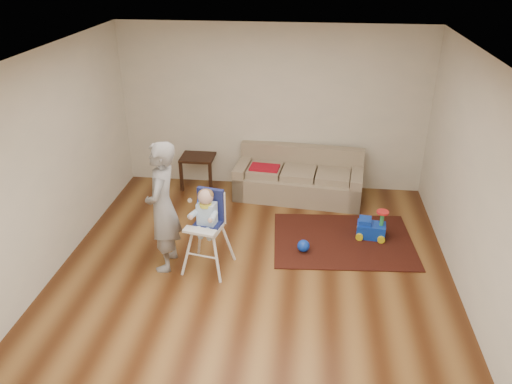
# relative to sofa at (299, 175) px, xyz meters

# --- Properties ---
(ground) EXTENTS (5.50, 5.50, 0.00)m
(ground) POSITION_rel_sofa_xyz_m (-0.48, -2.30, -0.39)
(ground) COLOR #44220F
(ground) RESTS_ON ground
(room_envelope) EXTENTS (5.04, 5.52, 2.72)m
(room_envelope) POSITION_rel_sofa_xyz_m (-0.48, -1.77, 1.48)
(room_envelope) COLOR silver
(room_envelope) RESTS_ON ground
(sofa) EXTENTS (2.10, 1.03, 0.79)m
(sofa) POSITION_rel_sofa_xyz_m (0.00, 0.00, 0.00)
(sofa) COLOR gray
(sofa) RESTS_ON ground
(side_table) EXTENTS (0.55, 0.55, 0.55)m
(side_table) POSITION_rel_sofa_xyz_m (-1.71, 0.25, -0.12)
(side_table) COLOR black
(side_table) RESTS_ON ground
(area_rug) EXTENTS (2.03, 1.59, 0.02)m
(area_rug) POSITION_rel_sofa_xyz_m (0.69, -1.30, -0.39)
(area_rug) COLOR black
(area_rug) RESTS_ON ground
(ride_on_toy) EXTENTS (0.42, 0.32, 0.43)m
(ride_on_toy) POSITION_rel_sofa_xyz_m (1.08, -1.16, -0.16)
(ride_on_toy) COLOR #103BC4
(ride_on_toy) RESTS_ON area_rug
(toy_ball) EXTENTS (0.17, 0.17, 0.17)m
(toy_ball) POSITION_rel_sofa_xyz_m (0.14, -1.65, -0.29)
(toy_ball) COLOR #103BC4
(toy_ball) RESTS_ON area_rug
(high_chair) EXTENTS (0.61, 0.61, 1.12)m
(high_chair) POSITION_rel_sofa_xyz_m (-1.06, -2.14, 0.15)
(high_chair) COLOR silver
(high_chair) RESTS_ON ground
(adult) EXTENTS (0.43, 0.63, 1.70)m
(adult) POSITION_rel_sofa_xyz_m (-1.61, -2.15, 0.46)
(adult) COLOR gray
(adult) RESTS_ON ground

